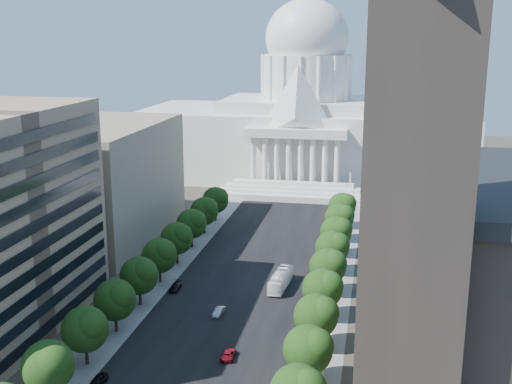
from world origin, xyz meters
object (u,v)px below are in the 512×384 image
Objects in this scene: car_red at (228,354)px; car_dark_b at (175,287)px; car_silver at (219,312)px; city_bus at (281,280)px; car_dark_a at (98,381)px.

car_red is 31.56m from car_dark_b.
car_dark_b reaches higher than car_silver.
city_bus is (21.54, 5.53, 1.02)m from car_dark_b.
city_bus reaches higher than car_dark_a.
car_dark_a reaches higher than car_silver.
car_silver is at bearing -41.68° from car_dark_b.
city_bus is (21.54, 43.89, 0.96)m from car_dark_a.
car_dark_a is at bearing -107.47° from car_silver.
car_red is at bearing -92.33° from city_bus.
car_red is at bearing 38.59° from car_dark_a.
car_silver is at bearing -116.42° from city_bus.
car_dark_a is 0.36× the size of city_bus.
car_red is 0.98× the size of car_dark_b.
car_dark_a reaches higher than car_red.
car_dark_a is at bearing -111.46° from city_bus.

